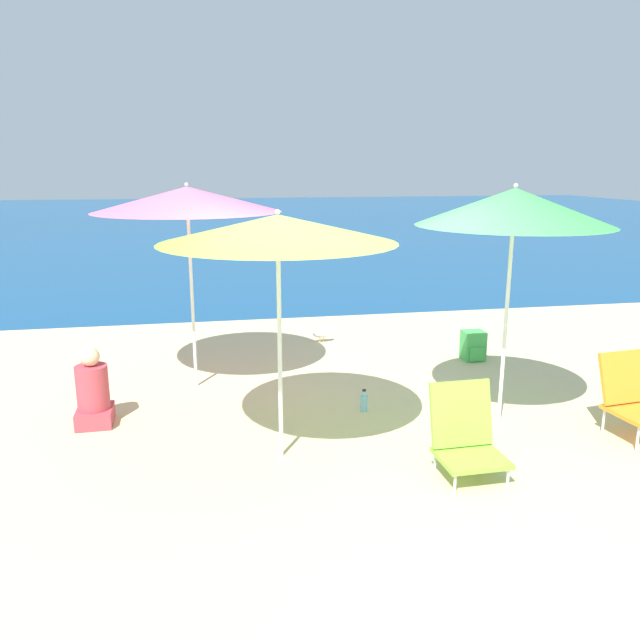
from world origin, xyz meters
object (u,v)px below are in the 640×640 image
Objects in this scene: beach_chair_lime at (466,434)px; person_seated_near at (93,394)px; beach_umbrella_lime at (278,229)px; seagull at (322,333)px; beach_chair_orange at (632,395)px; water_bottle at (364,403)px; beach_umbrella_pink at (187,199)px; beach_umbrella_green at (514,207)px; backpack_green at (473,346)px.

beach_chair_lime is 0.94× the size of person_seated_near.
beach_umbrella_lime reaches higher than seagull.
beach_umbrella_lime is at bearing 157.12° from beach_chair_lime.
seagull is at bearing 73.50° from beach_umbrella_lime.
beach_chair_orange is 2.50m from water_bottle.
person_seated_near is at bearing 151.63° from beach_chair_lime.
beach_chair_lime is 4.01m from seagull.
beach_umbrella_pink is 2.21m from person_seated_near.
person_seated_near is (-4.91, 1.15, -0.07)m from beach_chair_orange.
beach_umbrella_pink is 3.01m from seagull.
beach_chair_lime is at bearing -49.06° from beach_umbrella_pink.
beach_chair_orange is 5.04m from person_seated_near.
beach_umbrella_green is 3.30m from beach_umbrella_pink.
water_bottle is at bearing -141.87° from backpack_green.
seagull is at bearing 88.55° from water_bottle.
seagull is (2.69, 2.42, -0.17)m from person_seated_near.
beach_umbrella_pink is 3.98m from backpack_green.
seagull is (1.02, 3.43, -1.80)m from beach_umbrella_lime.
backpack_green is (4.44, 1.26, -0.12)m from person_seated_near.
beach_umbrella_green reaches higher than beach_umbrella_pink.
backpack_green is at bearing -33.61° from seagull.
person_seated_near reaches higher than backpack_green.
beach_umbrella_lime is at bearing -171.68° from beach_umbrella_green.
beach_chair_orange is at bearing -78.94° from backpack_green.
person_seated_near is at bearing -138.07° from seagull.
beach_chair_orange is 3.24× the size of water_bottle.
beach_chair_lime is (1.42, -0.55, -1.61)m from beach_umbrella_lime.
beach_umbrella_pink is at bearing -139.15° from seagull.
backpack_green reaches higher than seagull.
beach_umbrella_green is 1.09× the size of beach_umbrella_lime.
beach_umbrella_pink is (-2.88, 1.61, 0.01)m from beach_umbrella_green.
beach_chair_lime is at bearing -28.23° from person_seated_near.
water_bottle is at bearing 156.24° from beach_umbrella_green.
beach_umbrella_green reaches higher than backpack_green.
person_seated_near is 4.61m from backpack_green.
person_seated_near is at bearing 169.74° from beach_umbrella_green.
beach_umbrella_green reaches higher than beach_chair_lime.
beach_umbrella_pink reaches higher than water_bottle.
beach_umbrella_lime is 2.55m from person_seated_near.
beach_chair_orange is (1.07, -0.45, -1.69)m from beach_umbrella_green.
beach_umbrella_pink is 2.81m from water_bottle.
beach_umbrella_green is at bearing 8.32° from beach_umbrella_lime.
beach_umbrella_green is 3.83m from seagull.
beach_umbrella_green is 2.19m from beach_umbrella_lime.
person_seated_near is 2.87× the size of seagull.
beach_umbrella_pink reaches higher than beach_chair_orange.
backpack_green is at bearing 38.13° from water_bottle.
beach_chair_orange is at bearing 11.45° from beach_chair_lime.
water_bottle is (1.68, -1.08, -1.99)m from beach_umbrella_pink.
beach_chair_lime is at bearing -71.33° from water_bottle.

